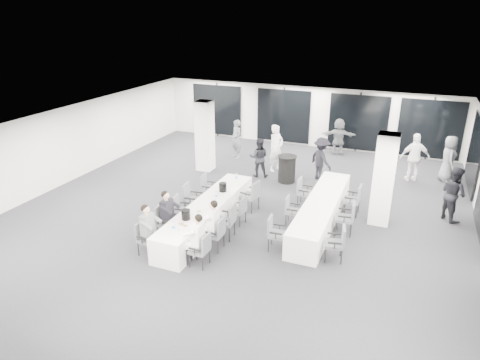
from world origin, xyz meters
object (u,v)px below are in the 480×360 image
object	(u,v)px
chair_main_left_near	(145,236)
chair_main_right_second	(217,232)
chair_main_left_second	(164,219)
chair_side_left_far	(303,190)
standing_guest_b	(259,155)
standing_guest_e	(449,156)
chair_side_left_near	(275,231)
chair_side_right_near	(338,241)
chair_main_left_far	(207,186)
ice_bucket_near	(186,215)
chair_main_right_mid	(228,219)
standing_guest_d	(415,154)
chair_main_left_mid	(180,208)
standing_guest_f	(339,134)
banquet_table_side	(321,212)
chair_main_left_fourth	(191,197)
chair_side_right_mid	(348,216)
chair_side_left_mid	(291,209)
chair_side_right_far	(354,198)
chair_main_right_near	(202,248)
standing_guest_h	(454,190)
standing_guest_c	(321,156)
chair_main_right_far	(252,194)
cocktail_table	(287,169)
chair_main_right_fourth	(240,209)
ice_bucket_far	(223,187)
standing_guest_a	(276,145)

from	to	relation	value
chair_main_left_near	chair_main_right_second	world-z (taller)	chair_main_right_second
chair_main_left_second	chair_side_left_far	bearing A→B (deg)	132.84
standing_guest_b	standing_guest_e	distance (m)	7.11
chair_side_left_near	chair_side_right_near	world-z (taller)	chair_side_right_near
chair_main_left_far	standing_guest_b	size ratio (longest dim) A/B	0.53
standing_guest_e	chair_side_right_near	bearing A→B (deg)	146.83
chair_side_right_near	standing_guest_b	xyz separation A→B (m)	(-3.93, 4.91, 0.33)
standing_guest_e	ice_bucket_near	world-z (taller)	standing_guest_e
chair_side_left_far	ice_bucket_near	xyz separation A→B (m)	(-2.33, -3.69, 0.35)
chair_main_right_mid	standing_guest_d	size ratio (longest dim) A/B	0.50
chair_main_left_far	chair_side_right_near	size ratio (longest dim) A/B	0.98
chair_main_left_mid	standing_guest_f	xyz separation A→B (m)	(3.15, 8.59, 0.41)
standing_guest_d	standing_guest_b	bearing A→B (deg)	0.37
banquet_table_side	standing_guest_d	world-z (taller)	standing_guest_d
ice_bucket_near	banquet_table_side	bearing A→B (deg)	39.91
chair_main_right_second	chair_main_left_near	bearing A→B (deg)	118.55
chair_main_left_near	chair_main_left_fourth	xyz separation A→B (m)	(-0.01, 2.52, 0.07)
chair_side_left_near	chair_side_right_mid	world-z (taller)	chair_side_right_mid
chair_side_left_mid	chair_side_left_far	bearing A→B (deg)	176.58
chair_side_right_near	chair_side_right_far	bearing A→B (deg)	-12.40
standing_guest_e	standing_guest_f	world-z (taller)	standing_guest_e
standing_guest_b	chair_main_right_near	bearing A→B (deg)	80.48
standing_guest_h	standing_guest_c	bearing A→B (deg)	29.66
chair_main_left_mid	chair_main_left_far	world-z (taller)	chair_main_left_far
chair_main_right_far	chair_side_left_near	xyz separation A→B (m)	(1.41, -2.01, -0.04)
chair_main_left_second	chair_main_right_near	distance (m)	1.91
chair_main_left_mid	standing_guest_b	distance (m)	4.76
cocktail_table	chair_main_right_fourth	size ratio (longest dim) A/B	1.16
chair_main_right_mid	chair_main_right_far	bearing A→B (deg)	-2.92
chair_main_left_far	chair_side_left_near	xyz separation A→B (m)	(3.08, -2.15, 0.00)
cocktail_table	standing_guest_h	world-z (taller)	standing_guest_h
chair_main_left_far	chair_main_right_fourth	size ratio (longest dim) A/B	1.07
banquet_table_side	standing_guest_d	bearing A→B (deg)	62.94
chair_main_left_fourth	ice_bucket_near	size ratio (longest dim) A/B	3.73
chair_main_right_second	standing_guest_f	xyz separation A→B (m)	(1.50, 9.54, 0.40)
standing_guest_h	chair_main_right_fourth	bearing A→B (deg)	76.80
chair_main_right_mid	chair_side_left_near	bearing A→B (deg)	-95.93
chair_main_right_far	ice_bucket_far	size ratio (longest dim) A/B	3.66
chair_side_right_mid	standing_guest_a	bearing A→B (deg)	31.47
chair_main_left_mid	chair_side_right_near	world-z (taller)	chair_side_right_near
banquet_table_side	chair_main_right_mid	world-z (taller)	chair_main_right_mid
chair_main_left_near	ice_bucket_far	world-z (taller)	ice_bucket_far
chair_side_right_far	chair_main_right_far	bearing A→B (deg)	107.18
chair_side_right_near	standing_guest_f	world-z (taller)	standing_guest_f
cocktail_table	chair_main_left_mid	size ratio (longest dim) A/B	1.11
chair_main_right_mid	ice_bucket_far	bearing A→B (deg)	26.08
chair_main_right_second	standing_guest_h	size ratio (longest dim) A/B	0.48
chair_main_right_near	chair_main_left_far	bearing A→B (deg)	25.49
chair_main_left_mid	chair_side_left_near	size ratio (longest dim) A/B	0.97
chair_main_left_second	chair_main_left_near	bearing A→B (deg)	-6.31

